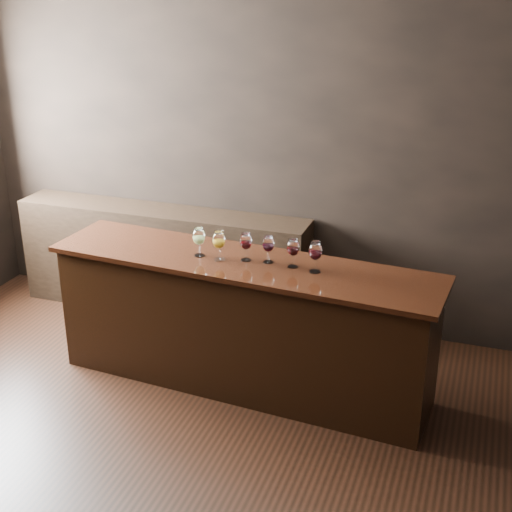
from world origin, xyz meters
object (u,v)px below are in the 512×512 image
(glass_amber, at_px, (219,241))
(glass_red_b, at_px, (268,245))
(back_bar_shelf, at_px, (163,261))
(bar_counter, at_px, (243,326))
(glass_white, at_px, (199,237))
(glass_red_c, at_px, (293,248))
(glass_red_d, at_px, (315,252))
(glass_red_a, at_px, (246,242))

(glass_amber, xyz_separation_m, glass_red_b, (0.34, 0.07, -0.01))
(glass_amber, bearing_deg, back_bar_shelf, 133.95)
(glass_amber, height_order, glass_red_b, glass_amber)
(bar_counter, relative_size, back_bar_shelf, 1.04)
(glass_white, distance_m, glass_red_c, 0.69)
(bar_counter, bearing_deg, glass_red_b, 16.08)
(glass_red_b, bearing_deg, glass_amber, -168.19)
(glass_amber, bearing_deg, glass_white, 171.64)
(bar_counter, height_order, glass_white, glass_white)
(glass_red_c, relative_size, glass_red_d, 0.94)
(glass_red_b, relative_size, glass_red_c, 0.96)
(bar_counter, distance_m, glass_red_c, 0.75)
(back_bar_shelf, height_order, glass_white, glass_white)
(glass_red_a, xyz_separation_m, glass_red_b, (0.16, 0.02, -0.01))
(back_bar_shelf, relative_size, glass_red_d, 12.21)
(back_bar_shelf, bearing_deg, glass_amber, -46.05)
(bar_counter, relative_size, glass_red_d, 12.67)
(glass_red_c, bearing_deg, back_bar_shelf, 147.62)
(glass_red_d, bearing_deg, glass_red_c, 168.62)
(glass_white, relative_size, glass_red_a, 1.04)
(bar_counter, bearing_deg, glass_white, -173.92)
(glass_amber, relative_size, glass_red_d, 0.99)
(glass_white, bearing_deg, glass_red_c, 1.96)
(bar_counter, bearing_deg, glass_amber, -163.83)
(glass_red_a, height_order, glass_red_c, same)
(glass_amber, bearing_deg, bar_counter, 11.87)
(glass_red_a, height_order, glass_red_d, glass_red_d)
(glass_red_d, bearing_deg, bar_counter, 177.86)
(glass_red_a, distance_m, glass_red_d, 0.51)
(glass_white, relative_size, glass_amber, 0.99)
(glass_amber, xyz_separation_m, glass_red_a, (0.18, 0.06, -0.01))
(glass_red_b, height_order, glass_red_d, glass_red_d)
(back_bar_shelf, xyz_separation_m, glass_amber, (0.95, -0.98, 0.67))
(bar_counter, bearing_deg, glass_red_a, 52.12)
(glass_red_c, bearing_deg, bar_counter, -177.87)
(glass_white, bearing_deg, glass_red_a, 5.29)
(glass_amber, height_order, glass_red_c, glass_amber)
(bar_counter, relative_size, glass_red_c, 13.52)
(glass_amber, bearing_deg, glass_red_d, 1.15)
(glass_red_a, xyz_separation_m, glass_red_c, (0.35, -0.01, 0.00))
(back_bar_shelf, xyz_separation_m, glass_white, (0.78, -0.96, 0.67))
(glass_red_d, bearing_deg, glass_red_b, 170.73)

